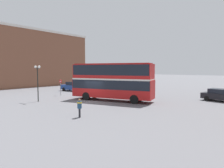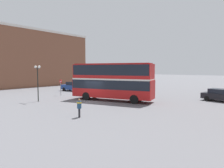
{
  "view_description": "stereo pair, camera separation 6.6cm",
  "coord_description": "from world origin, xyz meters",
  "px_view_note": "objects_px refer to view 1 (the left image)",
  "views": [
    {
      "loc": [
        17.66,
        -17.73,
        4.07
      ],
      "look_at": [
        1.55,
        1.95,
        2.15
      ],
      "focal_mm": 32.0,
      "sensor_mm": 36.0,
      "label": 1
    },
    {
      "loc": [
        17.71,
        -17.69,
        4.07
      ],
      "look_at": [
        1.55,
        1.95,
        2.15
      ],
      "focal_mm": 32.0,
      "sensor_mm": 36.0,
      "label": 2
    }
  ],
  "objects_px": {
    "parked_car_kerb_far": "(73,86)",
    "street_lamp_twin_globe": "(38,75)",
    "double_decker_bus": "(112,79)",
    "no_entry_sign": "(61,85)",
    "pedestrian_foreground": "(80,106)",
    "parked_car_kerb_near": "(220,95)"
  },
  "relations": [
    {
      "from": "street_lamp_twin_globe",
      "to": "no_entry_sign",
      "type": "xyz_separation_m",
      "value": [
        -2.72,
        5.37,
        -1.66
      ]
    },
    {
      "from": "double_decker_bus",
      "to": "parked_car_kerb_near",
      "type": "height_order",
      "value": "double_decker_bus"
    },
    {
      "from": "no_entry_sign",
      "to": "street_lamp_twin_globe",
      "type": "bearing_deg",
      "value": -63.15
    },
    {
      "from": "parked_car_kerb_near",
      "to": "parked_car_kerb_far",
      "type": "distance_m",
      "value": 24.01
    },
    {
      "from": "double_decker_bus",
      "to": "no_entry_sign",
      "type": "xyz_separation_m",
      "value": [
        -9.39,
        -1.05,
        -1.11
      ]
    },
    {
      "from": "pedestrian_foreground",
      "to": "parked_car_kerb_near",
      "type": "relative_size",
      "value": 0.35
    },
    {
      "from": "parked_car_kerb_far",
      "to": "pedestrian_foreground",
      "type": "bearing_deg",
      "value": 133.94
    },
    {
      "from": "double_decker_bus",
      "to": "parked_car_kerb_near",
      "type": "bearing_deg",
      "value": 22.53
    },
    {
      "from": "double_decker_bus",
      "to": "pedestrian_foreground",
      "type": "bearing_deg",
      "value": -82.54
    },
    {
      "from": "double_decker_bus",
      "to": "no_entry_sign",
      "type": "relative_size",
      "value": 4.42
    },
    {
      "from": "parked_car_kerb_near",
      "to": "parked_car_kerb_far",
      "type": "height_order",
      "value": "parked_car_kerb_far"
    },
    {
      "from": "double_decker_bus",
      "to": "pedestrian_foreground",
      "type": "relative_size",
      "value": 6.87
    },
    {
      "from": "pedestrian_foreground",
      "to": "parked_car_kerb_near",
      "type": "bearing_deg",
      "value": -155.32
    },
    {
      "from": "pedestrian_foreground",
      "to": "parked_car_kerb_near",
      "type": "height_order",
      "value": "pedestrian_foreground"
    },
    {
      "from": "double_decker_bus",
      "to": "parked_car_kerb_far",
      "type": "distance_m",
      "value": 13.61
    },
    {
      "from": "parked_car_kerb_far",
      "to": "no_entry_sign",
      "type": "xyz_separation_m",
      "value": [
        3.43,
        -5.22,
        0.79
      ]
    },
    {
      "from": "pedestrian_foreground",
      "to": "no_entry_sign",
      "type": "relative_size",
      "value": 0.64
    },
    {
      "from": "parked_car_kerb_far",
      "to": "street_lamp_twin_globe",
      "type": "xyz_separation_m",
      "value": [
        6.15,
        -10.59,
        2.45
      ]
    },
    {
      "from": "double_decker_bus",
      "to": "no_entry_sign",
      "type": "bearing_deg",
      "value": 171.6
    },
    {
      "from": "parked_car_kerb_far",
      "to": "street_lamp_twin_globe",
      "type": "height_order",
      "value": "street_lamp_twin_globe"
    },
    {
      "from": "double_decker_bus",
      "to": "pedestrian_foreground",
      "type": "distance_m",
      "value": 9.47
    },
    {
      "from": "pedestrian_foreground",
      "to": "no_entry_sign",
      "type": "distance_m",
      "value": 14.98
    }
  ]
}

